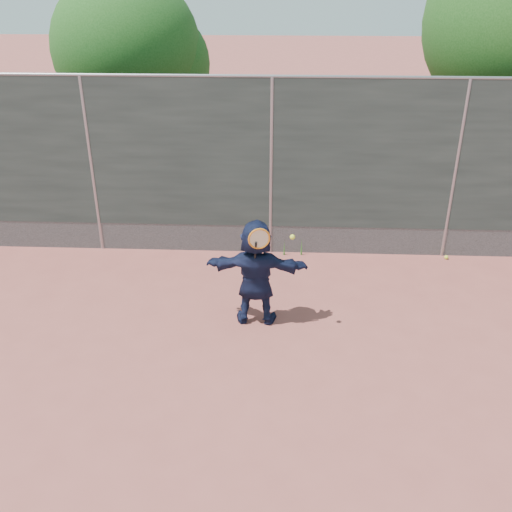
{
  "coord_description": "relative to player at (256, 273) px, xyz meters",
  "views": [
    {
      "loc": [
        0.17,
        -5.54,
        4.48
      ],
      "look_at": [
        -0.15,
        1.3,
        1.02
      ],
      "focal_mm": 40.0,
      "sensor_mm": 36.0,
      "label": 1
    }
  ],
  "objects": [
    {
      "name": "fence",
      "position": [
        0.15,
        2.2,
        0.82
      ],
      "size": [
        20.0,
        0.06,
        3.03
      ],
      "color": "#38423D",
      "rests_on": "ground"
    },
    {
      "name": "player",
      "position": [
        0.0,
        0.0,
        0.0
      ],
      "size": [
        1.43,
        0.5,
        1.53
      ],
      "primitive_type": "imported",
      "rotation": [
        0.0,
        0.0,
        3.1
      ],
      "color": "#151C3A",
      "rests_on": "ground"
    },
    {
      "name": "weed_clump",
      "position": [
        0.44,
        2.09,
        -0.63
      ],
      "size": [
        0.68,
        0.07,
        0.3
      ],
      "color": "#387226",
      "rests_on": "ground"
    },
    {
      "name": "ground",
      "position": [
        0.15,
        -1.3,
        -0.76
      ],
      "size": [
        80.0,
        80.0,
        0.0
      ],
      "primitive_type": "plane",
      "color": "#9E4C42",
      "rests_on": "ground"
    },
    {
      "name": "swing_action",
      "position": [
        0.09,
        -0.2,
        0.59
      ],
      "size": [
        0.61,
        0.13,
        0.51
      ],
      "color": "orange",
      "rests_on": "ground"
    },
    {
      "name": "ball_ground",
      "position": [
        3.19,
        2.05,
        -0.73
      ],
      "size": [
        0.07,
        0.07,
        0.07
      ],
      "primitive_type": "sphere",
      "color": "yellow",
      "rests_on": "ground"
    },
    {
      "name": "tree_left",
      "position": [
        -2.7,
        5.25,
        2.18
      ],
      "size": [
        3.15,
        3.0,
        4.53
      ],
      "color": "#382314",
      "rests_on": "ground"
    }
  ]
}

